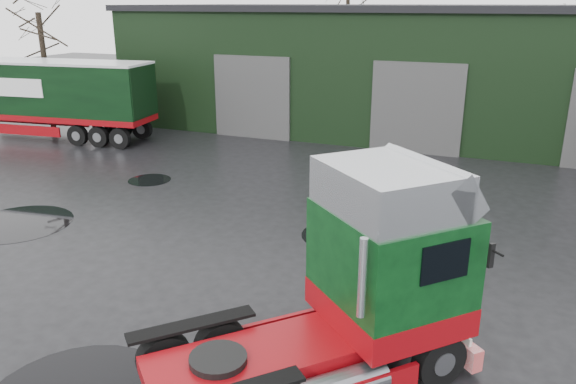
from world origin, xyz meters
The scene contains 9 objects.
ground centered at (0.00, 0.00, 0.00)m, with size 100.00×100.00×0.00m, color black.
warehouse centered at (2.00, 20.00, 3.16)m, with size 32.40×12.40×6.30m.
hero_tractor centered at (3.09, -3.00, 1.95)m, with size 2.66×6.26×3.89m, color black, non-canonical shape.
trailer_left centered at (-16.00, 10.00, 1.91)m, with size 2.52×12.32×3.83m, color silver, non-canonical shape.
tree_left centered at (-17.00, 12.00, 4.25)m, with size 4.40×4.40×8.50m, color black, non-canonical shape.
tree_back_a centered at (-6.00, 30.00, 4.75)m, with size 4.40×4.40×9.50m, color black, non-canonical shape.
puddle_1 centered at (1.82, 3.69, 0.00)m, with size 2.41×2.41×0.01m, color black.
puddle_2 centered at (-7.67, 0.82, 0.00)m, with size 3.21×3.21×0.01m, color black.
puddle_4 centered at (-6.58, 6.06, 0.00)m, with size 1.61×1.61×0.01m, color black.
Camera 1 is at (6.02, -10.84, 6.44)m, focal length 35.00 mm.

